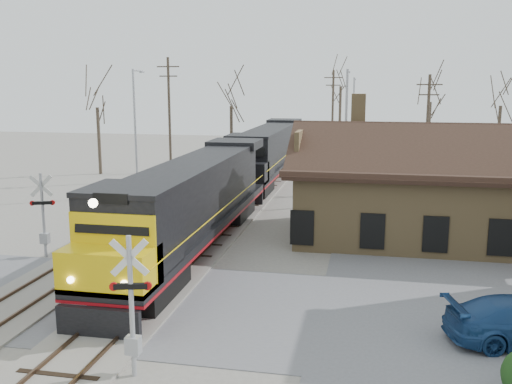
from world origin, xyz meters
TOP-DOWN VIEW (x-y plane):
  - ground at (0.00, 0.00)m, footprint 140.00×140.00m
  - road at (0.00, 0.00)m, footprint 60.00×9.00m
  - track_main at (0.00, 15.00)m, footprint 3.40×90.00m
  - track_siding at (-4.50, 15.00)m, footprint 3.40×90.00m
  - depot at (11.99, 12.00)m, footprint 15.20×9.31m
  - locomotive_lead at (0.00, 6.72)m, footprint 3.22×21.55m
  - locomotive_trailing at (0.00, 28.55)m, footprint 3.22×21.55m
  - crossbuck_near at (2.13, -5.39)m, footprint 1.20×0.38m
  - crossbuck_far at (-6.89, 4.73)m, footprint 1.15×0.49m
  - streetlight_a at (-8.48, 20.16)m, footprint 0.25×2.04m
  - streetlight_b at (7.04, 20.16)m, footprint 0.25×2.04m
  - streetlight_c at (6.98, 37.89)m, footprint 0.25×2.04m
  - utility_pole_a at (-8.55, 27.69)m, footprint 2.00×0.24m
  - utility_pole_b at (4.62, 42.61)m, footprint 2.00×0.24m
  - utility_pole_c at (13.18, 27.89)m, footprint 2.00×0.24m
  - tree_a at (-16.26, 29.56)m, footprint 4.16×4.16m
  - tree_b at (-4.90, 35.45)m, footprint 4.14×4.14m
  - tree_c at (5.04, 49.78)m, footprint 5.39×5.39m
  - tree_d at (14.41, 39.26)m, footprint 4.43×4.43m
  - tree_e at (21.00, 39.38)m, footprint 4.20×4.20m

SIDE VIEW (x-z plane):
  - ground at x=0.00m, z-range 0.00..0.00m
  - road at x=0.00m, z-range 0.00..0.03m
  - track_main at x=0.00m, z-range -0.05..0.19m
  - track_siding at x=-4.50m, z-range -0.05..0.19m
  - crossbuck_far at x=-6.89m, z-range -0.14..4.07m
  - crossbuck_near at x=2.13m, z-range -0.15..4.14m
  - depot at x=11.99m, z-range -1.54..6.36m
  - locomotive_trailing at x=0.00m, z-range 0.25..4.78m
  - locomotive_lead at x=0.00m, z-range 0.12..4.91m
  - utility_pole_c at x=13.18m, z-range 0.22..9.38m
  - streetlight_c at x=6.98m, z-range 0.54..9.55m
  - utility_pole_b at x=4.62m, z-range 0.22..10.05m
  - streetlight_b at x=7.04m, z-range 0.54..9.97m
  - streetlight_a at x=-8.48m, z-range 0.54..10.03m
  - utility_pole_a at x=-8.55m, z-range 0.23..10.89m
  - tree_b at x=-4.90m, z-range 2.15..12.30m
  - tree_a at x=-16.26m, z-range 2.16..12.36m
  - tree_e at x=21.00m, z-range 2.18..12.48m
  - tree_d at x=14.41m, z-range 2.30..13.15m
  - tree_c at x=5.04m, z-range 2.81..16.02m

